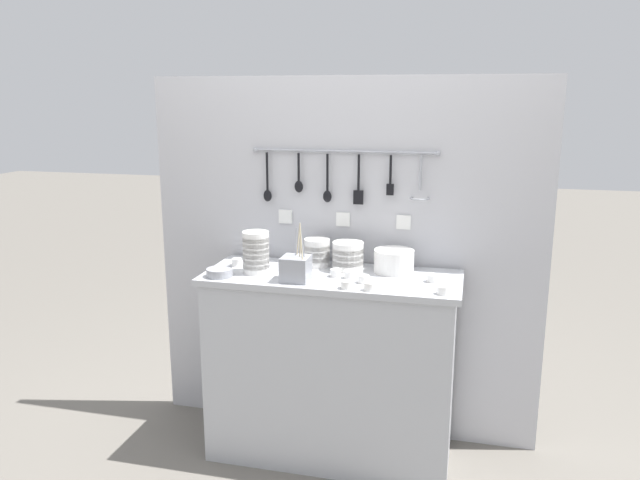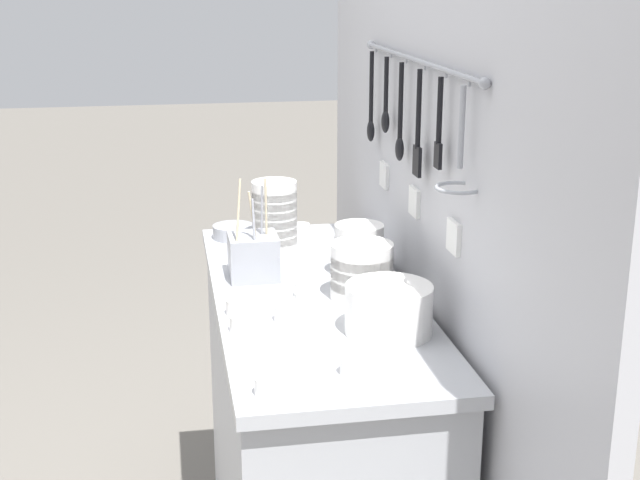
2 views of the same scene
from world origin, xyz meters
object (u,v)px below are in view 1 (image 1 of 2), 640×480
(bowl_stack_back_corner, at_px, (256,252))
(cup_edge_near, at_px, (432,278))
(cup_back_right, at_px, (350,274))
(plate_stack, at_px, (394,261))
(cup_front_right, at_px, (364,279))
(cup_centre, at_px, (369,286))
(cup_beside_plates, at_px, (443,290))
(cup_edge_far, at_px, (346,285))
(cup_front_left, at_px, (237,262))
(bowl_stack_tall_left, at_px, (348,256))
(steel_mixing_bowl, at_px, (219,272))
(cup_by_caddy, at_px, (336,273))
(bowl_stack_nested_right, at_px, (317,252))
(cutlery_caddy, at_px, (296,268))

(bowl_stack_back_corner, relative_size, cup_edge_near, 3.90)
(cup_back_right, bearing_deg, plate_stack, 39.71)
(cup_front_right, bearing_deg, cup_centre, -67.19)
(cup_beside_plates, xyz_separation_m, cup_edge_far, (-0.42, -0.02, 0.00))
(cup_beside_plates, relative_size, cup_front_left, 1.00)
(bowl_stack_tall_left, distance_m, steel_mixing_bowl, 0.62)
(cup_by_caddy, bearing_deg, cup_beside_plates, -16.66)
(bowl_stack_nested_right, distance_m, cup_edge_far, 0.40)
(plate_stack, xyz_separation_m, cup_front_right, (-0.11, -0.21, -0.04))
(cutlery_caddy, relative_size, cup_edge_far, 5.23)
(plate_stack, bearing_deg, cup_front_right, -117.15)
(bowl_stack_tall_left, bearing_deg, cup_centre, -62.68)
(cup_edge_near, distance_m, cup_front_left, 0.97)
(cup_front_left, bearing_deg, cup_edge_near, -2.95)
(bowl_stack_nested_right, distance_m, bowl_stack_tall_left, 0.17)
(cup_by_caddy, relative_size, cup_front_left, 1.00)
(plate_stack, height_order, cutlery_caddy, cutlery_caddy)
(cup_edge_near, height_order, cup_front_right, same)
(cutlery_caddy, height_order, cup_back_right, cutlery_caddy)
(cup_edge_near, bearing_deg, cup_centre, -142.92)
(bowl_stack_back_corner, distance_m, cup_by_caddy, 0.40)
(cup_front_right, bearing_deg, cup_edge_near, 16.72)
(bowl_stack_back_corner, height_order, bowl_stack_nested_right, bowl_stack_back_corner)
(cup_edge_near, xyz_separation_m, cup_back_right, (-0.38, -0.03, 0.00))
(plate_stack, xyz_separation_m, cup_by_caddy, (-0.26, -0.14, -0.04))
(bowl_stack_nested_right, relative_size, cup_by_caddy, 2.66)
(bowl_stack_nested_right, bearing_deg, plate_stack, -2.71)
(bowl_stack_nested_right, height_order, steel_mixing_bowl, bowl_stack_nested_right)
(cup_by_caddy, height_order, cup_centre, same)
(bowl_stack_back_corner, height_order, cup_by_caddy, bowl_stack_back_corner)
(bowl_stack_nested_right, height_order, bowl_stack_tall_left, same)
(bowl_stack_tall_left, height_order, cutlery_caddy, cutlery_caddy)
(bowl_stack_nested_right, distance_m, cup_centre, 0.47)
(plate_stack, distance_m, cup_by_caddy, 0.30)
(bowl_stack_nested_right, height_order, cup_beside_plates, bowl_stack_nested_right)
(bowl_stack_back_corner, distance_m, cup_edge_far, 0.50)
(steel_mixing_bowl, bearing_deg, bowl_stack_back_corner, 36.02)
(bowl_stack_tall_left, relative_size, plate_stack, 0.79)
(cup_back_right, xyz_separation_m, cup_centre, (0.12, -0.16, 0.00))
(cutlery_caddy, xyz_separation_m, cup_centre, (0.35, -0.06, -0.04))
(steel_mixing_bowl, bearing_deg, cup_front_right, 5.27)
(steel_mixing_bowl, distance_m, cup_front_left, 0.20)
(plate_stack, bearing_deg, bowl_stack_back_corner, -165.18)
(bowl_stack_nested_right, relative_size, cup_front_left, 2.66)
(steel_mixing_bowl, distance_m, cup_by_caddy, 0.55)
(bowl_stack_tall_left, height_order, cup_edge_far, bowl_stack_tall_left)
(bowl_stack_back_corner, bearing_deg, cup_beside_plates, -8.05)
(bowl_stack_nested_right, height_order, plate_stack, bowl_stack_nested_right)
(bowl_stack_nested_right, xyz_separation_m, plate_stack, (0.39, -0.02, -0.01))
(bowl_stack_tall_left, relative_size, cup_by_caddy, 2.93)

